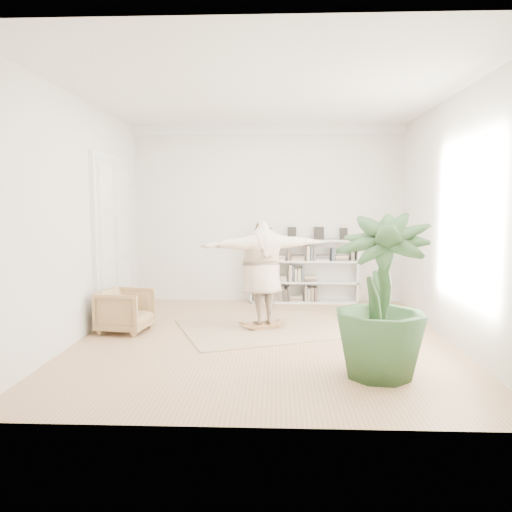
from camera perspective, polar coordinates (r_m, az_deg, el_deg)
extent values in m
plane|color=#9A754F|center=(7.62, 0.87, -9.44)|extent=(6.00, 6.00, 0.00)
plane|color=silver|center=(10.34, 1.33, 4.74)|extent=(5.50, 0.00, 5.50)
plane|color=silver|center=(4.35, -0.13, 3.00)|extent=(5.50, 0.00, 5.50)
plane|color=silver|center=(7.91, -19.49, 4.01)|extent=(0.00, 6.00, 6.00)
plane|color=silver|center=(7.78, 21.65, 3.90)|extent=(0.00, 6.00, 6.00)
plane|color=white|center=(7.51, 0.92, 18.09)|extent=(6.00, 6.00, 0.00)
cube|color=white|center=(10.39, 1.35, 14.20)|extent=(5.50, 0.12, 0.18)
cube|color=white|center=(9.13, -16.15, 1.82)|extent=(0.08, 1.78, 2.92)
cube|color=silver|center=(8.75, -16.85, 1.63)|extent=(0.06, 0.78, 2.80)
cube|color=silver|center=(9.51, -15.27, 2.00)|extent=(0.06, 0.78, 2.80)
cube|color=silver|center=(10.25, -0.55, -1.72)|extent=(0.04, 0.35, 1.30)
cube|color=silver|center=(10.37, 11.46, -1.76)|extent=(0.04, 0.35, 1.30)
cube|color=silver|center=(10.41, 5.45, -1.63)|extent=(2.20, 0.04, 1.30)
cube|color=silver|center=(10.36, 5.46, -5.21)|extent=(2.20, 0.35, 0.04)
cube|color=silver|center=(10.28, 5.48, -2.96)|extent=(2.20, 0.35, 0.04)
cube|color=silver|center=(10.23, 5.50, -0.58)|extent=(2.20, 0.35, 0.04)
cube|color=silver|center=(10.19, 5.53, 1.76)|extent=(2.20, 0.35, 0.04)
cube|color=black|center=(10.21, 1.31, 2.59)|extent=(0.18, 0.07, 0.24)
cube|color=black|center=(10.22, 4.12, 2.58)|extent=(0.18, 0.07, 0.24)
cube|color=black|center=(10.25, 7.20, 2.55)|extent=(0.18, 0.07, 0.24)
cube|color=black|center=(10.30, 9.97, 2.53)|extent=(0.18, 0.07, 0.24)
imported|color=#A88058|center=(8.21, -14.69, -6.05)|extent=(0.85, 0.84, 0.68)
cube|color=tan|center=(8.20, 0.71, -8.25)|extent=(3.06, 2.78, 0.02)
cube|color=olive|center=(8.18, 0.71, -7.82)|extent=(0.56, 0.45, 0.03)
cube|color=olive|center=(8.19, 0.71, -8.05)|extent=(0.33, 0.17, 0.04)
cube|color=olive|center=(8.19, 0.71, -8.05)|extent=(0.33, 0.17, 0.04)
cube|color=olive|center=(8.18, 0.71, -7.82)|extent=(0.20, 0.12, 0.10)
cube|color=olive|center=(8.18, 0.71, -7.82)|extent=(0.20, 0.12, 0.10)
imported|color=#C5AC93|center=(8.02, 0.72, -1.64)|extent=(2.12, 1.28, 1.68)
imported|color=#294A25|center=(5.97, 14.04, -4.47)|extent=(1.40, 1.40, 1.92)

